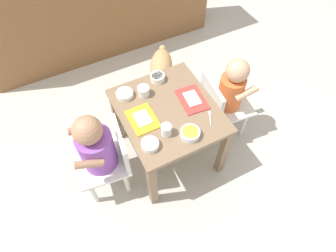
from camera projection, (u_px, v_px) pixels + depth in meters
ground_plane at (168, 151)px, 1.95m from camera, size 7.00×7.00×0.00m
dining_table at (168, 118)px, 1.65m from camera, size 0.53×0.59×0.45m
seated_child_left at (98, 148)px, 1.50m from camera, size 0.31×0.31×0.65m
seated_child_right at (229, 91)px, 1.75m from camera, size 0.31×0.31×0.62m
dog at (161, 71)px, 2.10m from camera, size 0.33×0.45×0.32m
food_tray_left at (142, 119)px, 1.54m from camera, size 0.14×0.18×0.02m
food_tray_right at (192, 99)px, 1.62m from camera, size 0.15×0.21×0.02m
water_cup_left at (166, 131)px, 1.46m from camera, size 0.06×0.06×0.07m
water_cup_right at (144, 91)px, 1.63m from camera, size 0.07×0.07×0.06m
veggie_bowl_near at (125, 94)px, 1.63m from camera, size 0.10×0.10×0.03m
cereal_bowl_left_side at (158, 77)px, 1.70m from camera, size 0.09×0.09×0.04m
veggie_bowl_far at (150, 145)px, 1.43m from camera, size 0.09×0.09×0.03m
cereal_bowl_right_side at (190, 133)px, 1.47m from camera, size 0.10×0.10×0.04m
spoon_by_left_tray at (210, 116)px, 1.55m from camera, size 0.06×0.09×0.01m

